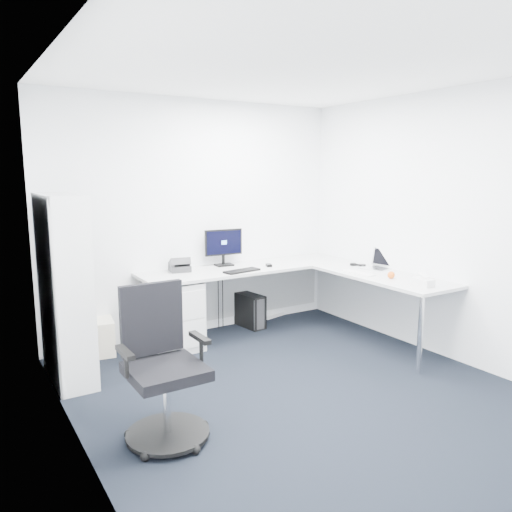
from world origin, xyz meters
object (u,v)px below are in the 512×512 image
l_desk (270,305)px  task_chair (166,367)px  bookshelf (65,289)px  laptop (375,259)px  monitor (224,247)px

l_desk → task_chair: 2.31m
bookshelf → laptop: bearing=-10.4°
l_desk → laptop: laptop is taller
task_chair → monitor: size_ratio=2.38×
monitor → laptop: size_ratio=1.44×
bookshelf → task_chair: (0.36, -1.48, -0.30)m
bookshelf → task_chair: bookshelf is taller
monitor → laptop: (1.36, -1.10, -0.11)m
monitor → task_chair: bearing=-122.7°
task_chair → bookshelf: bearing=103.2°
bookshelf → laptop: 3.30m
l_desk → task_chair: (-1.81, -1.43, 0.16)m
l_desk → bookshelf: bookshelf is taller
l_desk → monitor: bearing=117.5°
task_chair → laptop: bearing=16.6°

